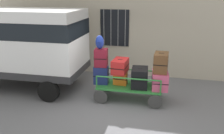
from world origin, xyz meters
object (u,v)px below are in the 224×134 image
Objects in this scene: suitcase_midleft_bottom at (120,78)px; van at (24,41)px; suitcase_left_middle at (101,58)px; suitcase_center_bottom at (140,78)px; backpack at (100,42)px; suitcase_midleft_middle at (120,66)px; suitcase_midright_bottom at (160,80)px; luggage_cart at (130,88)px; suitcase_midright_middle at (161,63)px; suitcase_left_bottom at (101,75)px.

van is at bearing 175.10° from suitcase_midleft_bottom.
van is at bearing 173.63° from suitcase_left_middle.
suitcase_left_middle is at bearing 178.59° from suitcase_center_bottom.
suitcase_midleft_middle is at bearing -0.80° from backpack.
suitcase_midright_bottom is at bearing -0.57° from suitcase_left_middle.
suitcase_midleft_middle is 1.34m from suitcase_midright_bottom.
luggage_cart is 3.67× the size of suitcase_left_middle.
suitcase_center_bottom is (4.24, -0.36, -0.95)m from van.
suitcase_center_bottom is 0.64m from suitcase_midright_bottom.
van is 4.91m from suitcase_midright_middle.
suitcase_midright_middle is at bearing 2.62° from suitcase_center_bottom.
luggage_cart is 1.39m from suitcase_left_middle.
suitcase_center_bottom is (1.28, -0.03, -0.58)m from suitcase_left_middle.
suitcase_left_bottom is at bearing -174.77° from suitcase_midleft_bottom.
van reaches higher than suitcase_left_middle.
suitcase_center_bottom reaches higher than luggage_cart.
van is 3.13m from suitcase_left_bottom.
suitcase_left_bottom is 1.27× the size of suitcase_midleft_bottom.
suitcase_midleft_bottom reaches higher than luggage_cart.
suitcase_center_bottom is at bearing -2.56° from luggage_cart.
suitcase_left_middle is 0.74× the size of suitcase_midright_bottom.
suitcase_midleft_middle is 0.73m from suitcase_center_bottom.
van is 4.16m from luggage_cart.
suitcase_center_bottom is at bearing -4.87° from van.
suitcase_left_middle is 0.80× the size of suitcase_midleft_middle.
van is 4.36m from suitcase_center_bottom.
suitcase_center_bottom is at bearing -1.41° from suitcase_left_middle.
suitcase_left_bottom is 0.74m from suitcase_midleft_middle.
suitcase_left_bottom is 0.60m from suitcase_left_middle.
backpack is (-0.68, -0.05, 1.19)m from suitcase_midleft_bottom.
suitcase_left_bottom is (-0.96, -0.02, 0.40)m from luggage_cart.
suitcase_midleft_middle is (3.60, -0.37, -0.60)m from van.
suitcase_midleft_bottom is 0.59× the size of suitcase_midright_bottom.
suitcase_left_middle reaches higher than suitcase_center_bottom.
suitcase_left_bottom is 0.74× the size of suitcase_midright_bottom.
van is at bearing 174.94° from luggage_cart.
suitcase_midright_bottom is at bearing 1.11° from suitcase_center_bottom.
suitcase_left_middle is 2.02m from suitcase_midright_bottom.
suitcase_midleft_middle is 1.30m from suitcase_midright_middle.
suitcase_midleft_middle is at bearing -179.32° from suitcase_center_bottom.
suitcase_midleft_middle reaches higher than suitcase_midleft_bottom.
van reaches higher than suitcase_midright_middle.
suitcase_left_middle is 1.35× the size of backpack.
suitcase_left_bottom is (2.95, -0.37, -0.96)m from van.
luggage_cart is at bearing -6.84° from suitcase_midleft_bottom.
van reaches higher than suitcase_midleft_bottom.
suitcase_midright_middle is (0.64, 0.03, 0.54)m from suitcase_center_bottom.
suitcase_midright_middle is at bearing -3.89° from van.
suitcase_left_bottom is 0.81× the size of suitcase_center_bottom.
suitcase_left_middle is (2.95, -0.33, -0.37)m from van.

